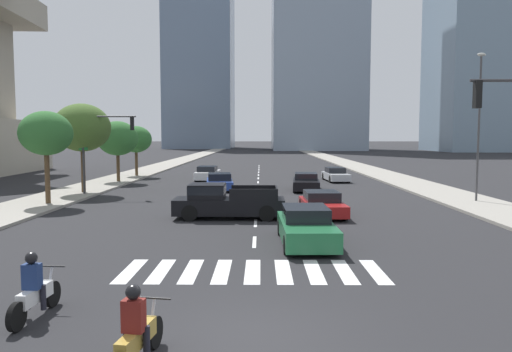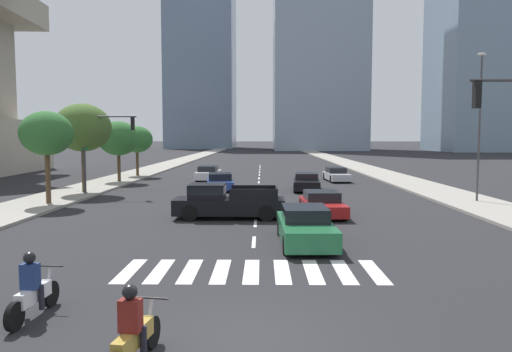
# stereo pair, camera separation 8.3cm
# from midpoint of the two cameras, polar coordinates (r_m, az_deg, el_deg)

# --- Properties ---
(ground_plane) EXTENTS (800.00, 800.00, 0.00)m
(ground_plane) POSITION_cam_midpoint_polar(r_m,az_deg,el_deg) (10.04, -1.13, -18.52)
(ground_plane) COLOR #232326
(sidewalk_east) EXTENTS (4.00, 260.00, 0.15)m
(sidewalk_east) POSITION_cam_midpoint_polar(r_m,az_deg,el_deg) (41.33, 18.09, -0.97)
(sidewalk_east) COLOR gray
(sidewalk_east) RESTS_ON ground
(sidewalk_west) EXTENTS (4.00, 260.00, 0.15)m
(sidewalk_west) POSITION_cam_midpoint_polar(r_m,az_deg,el_deg) (41.51, -17.70, -0.94)
(sidewalk_west) COLOR gray
(sidewalk_west) RESTS_ON ground
(crosswalk_near) EXTENTS (7.65, 2.63, 0.01)m
(crosswalk_near) POSITION_cam_midpoint_polar(r_m,az_deg,el_deg) (14.58, -0.56, -11.06)
(crosswalk_near) COLOR silver
(crosswalk_near) RESTS_ON ground
(lane_divider_center) EXTENTS (0.14, 50.00, 0.01)m
(lane_divider_center) POSITION_cam_midpoint_polar(r_m,az_deg,el_deg) (42.22, 0.18, -0.73)
(lane_divider_center) COLOR silver
(lane_divider_center) RESTS_ON ground
(motorcycle_lead) EXTENTS (0.70, 2.06, 1.49)m
(motorcycle_lead) POSITION_cam_midpoint_polar(r_m,az_deg,el_deg) (11.88, -24.65, -12.24)
(motorcycle_lead) COLOR black
(motorcycle_lead) RESTS_ON ground
(motorcycle_third) EXTENTS (0.71, 2.20, 1.49)m
(motorcycle_third) POSITION_cam_midpoint_polar(r_m,az_deg,el_deg) (8.95, -14.11, -17.60)
(motorcycle_third) COLOR black
(motorcycle_third) RESTS_ON ground
(pickup_truck) EXTENTS (5.31, 1.97, 1.67)m
(pickup_truck) POSITION_cam_midpoint_polar(r_m,az_deg,el_deg) (23.65, -3.88, -3.00)
(pickup_truck) COLOR black
(pickup_truck) RESTS_ON ground
(sedan_red_0) EXTENTS (2.05, 4.49, 1.19)m
(sedan_red_0) POSITION_cam_midpoint_polar(r_m,az_deg,el_deg) (24.79, 7.64, -3.27)
(sedan_red_0) COLOR maroon
(sedan_red_0) RESTS_ON ground
(sedan_white_1) EXTENTS (2.02, 4.71, 1.28)m
(sedan_white_1) POSITION_cam_midpoint_polar(r_m,az_deg,el_deg) (44.42, -5.72, 0.28)
(sedan_white_1) COLOR silver
(sedan_white_1) RESTS_ON ground
(sedan_blue_2) EXTENTS (2.33, 4.79, 1.25)m
(sedan_blue_2) POSITION_cam_midpoint_polar(r_m,az_deg,el_deg) (36.30, -4.35, -0.71)
(sedan_blue_2) COLOR navy
(sedan_blue_2) RESTS_ON ground
(sedan_black_3) EXTENTS (2.19, 4.88, 1.26)m
(sedan_black_3) POSITION_cam_midpoint_polar(r_m,az_deg,el_deg) (36.09, 5.79, -0.73)
(sedan_black_3) COLOR black
(sedan_black_3) RESTS_ON ground
(sedan_green_4) EXTENTS (1.98, 4.80, 1.35)m
(sedan_green_4) POSITION_cam_midpoint_polar(r_m,az_deg,el_deg) (18.18, 5.72, -5.92)
(sedan_green_4) COLOR #1E6038
(sedan_green_4) RESTS_ON ground
(sedan_silver_5) EXTENTS (1.99, 4.68, 1.21)m
(sedan_silver_5) POSITION_cam_midpoint_polar(r_m,az_deg,el_deg) (43.79, 9.23, 0.14)
(sedan_silver_5) COLOR #B7BABF
(sedan_silver_5) RESTS_ON ground
(traffic_signal_far) EXTENTS (3.83, 0.28, 5.52)m
(traffic_signal_far) POSITION_cam_midpoint_polar(r_m,az_deg,el_deg) (33.82, -17.54, 4.34)
(traffic_signal_far) COLOR #333335
(traffic_signal_far) RESTS_ON sidewalk_west
(street_lamp_east) EXTENTS (0.50, 0.24, 8.64)m
(street_lamp_east) POSITION_cam_midpoint_polar(r_m,az_deg,el_deg) (31.53, 24.57, 6.28)
(street_lamp_east) COLOR #3F3F42
(street_lamp_east) RESTS_ON sidewalk_east
(street_tree_nearest) EXTENTS (2.95, 2.95, 5.24)m
(street_tree_nearest) POSITION_cam_midpoint_polar(r_m,az_deg,el_deg) (30.11, -23.43, 4.56)
(street_tree_nearest) COLOR #4C3823
(street_tree_nearest) RESTS_ON sidewalk_west
(street_tree_second) EXTENTS (3.83, 3.83, 6.03)m
(street_tree_second) POSITION_cam_midpoint_polar(r_m,az_deg,el_deg) (35.31, -19.75, 5.33)
(street_tree_second) COLOR #4C3823
(street_tree_second) RESTS_ON sidewalk_west
(street_tree_third) EXTENTS (3.43, 3.43, 5.11)m
(street_tree_third) POSITION_cam_midpoint_polar(r_m,az_deg,el_deg) (43.07, -15.94, 4.24)
(street_tree_third) COLOR #4C3823
(street_tree_third) RESTS_ON sidewalk_west
(street_tree_fourth) EXTENTS (3.03, 3.03, 4.82)m
(street_tree_fourth) POSITION_cam_midpoint_polar(r_m,az_deg,el_deg) (48.97, -13.90, 4.17)
(street_tree_fourth) COLOR #4C3823
(street_tree_fourth) RESTS_ON sidewalk_west
(office_tower_left_skyline) EXTENTS (21.88, 27.01, 77.17)m
(office_tower_left_skyline) POSITION_cam_midpoint_polar(r_m,az_deg,el_deg) (172.31, -6.56, 16.02)
(office_tower_left_skyline) COLOR slate
(office_tower_left_skyline) RESTS_ON ground
(office_tower_center_skyline) EXTENTS (26.14, 28.05, 86.47)m
(office_tower_center_skyline) POSITION_cam_midpoint_polar(r_m,az_deg,el_deg) (153.44, 7.10, 19.23)
(office_tower_center_skyline) COLOR #8C9EB2
(office_tower_center_skyline) RESTS_ON ground
(office_tower_right_skyline) EXTENTS (23.50, 25.99, 81.03)m
(office_tower_right_skyline) POSITION_cam_midpoint_polar(r_m,az_deg,el_deg) (151.23, 24.91, 17.99)
(office_tower_right_skyline) COLOR #7A93A8
(office_tower_right_skyline) RESTS_ON ground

